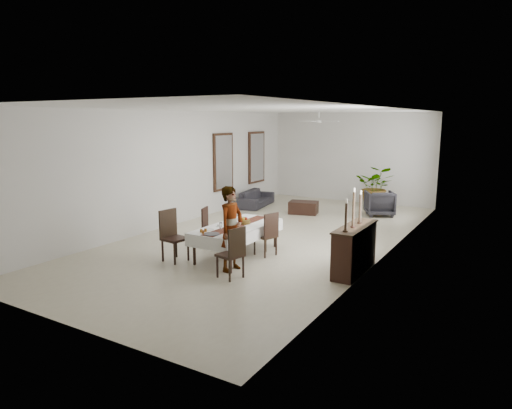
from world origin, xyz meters
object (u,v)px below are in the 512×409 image
sofa (256,198)px  woman (231,229)px  sideboard_body (354,250)px  dining_table_top (237,227)px  red_pitcher (232,219)px

sofa → woman: bearing=-163.1°
sideboard_body → sofa: (-5.22, 4.99, -0.18)m
dining_table_top → red_pitcher: red_pitcher is taller
red_pitcher → woman: bearing=-56.8°
woman → sofa: woman is taller
red_pitcher → sofa: 5.65m
red_pitcher → sofa: bearing=115.4°
woman → sideboard_body: 2.44m
woman → sideboard_body: size_ratio=1.12×
dining_table_top → sofa: (-2.64, 5.22, -0.38)m
sideboard_body → sofa: size_ratio=0.82×
woman → dining_table_top: bearing=30.3°
dining_table_top → red_pitcher: bearing=149.0°
woman → sofa: 6.88m
dining_table_top → red_pitcher: size_ratio=12.00×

